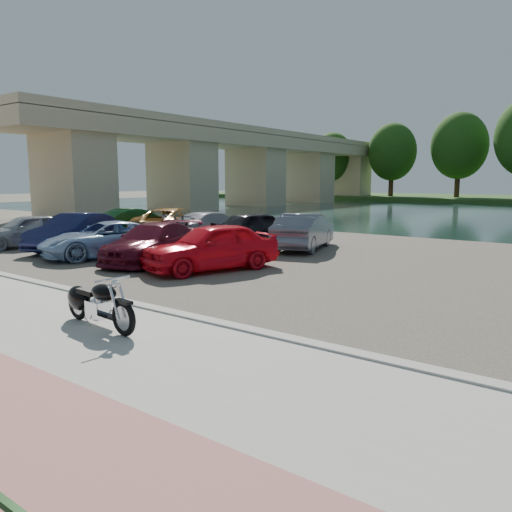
{
  "coord_description": "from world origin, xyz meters",
  "views": [
    {
      "loc": [
        7.4,
        -5.32,
        2.94
      ],
      "look_at": [
        0.16,
        4.39,
        1.1
      ],
      "focal_mm": 35.0,
      "sensor_mm": 36.0,
      "label": 1
    }
  ],
  "objects_px": {
    "motorcycle": "(94,302)",
    "car_2": "(106,239)",
    "car_0": "(27,230)",
    "car_1": "(75,232)"
  },
  "relations": [
    {
      "from": "motorcycle",
      "to": "car_2",
      "type": "distance_m",
      "value": 9.66
    },
    {
      "from": "car_2",
      "to": "motorcycle",
      "type": "bearing_deg",
      "value": -19.62
    },
    {
      "from": "car_1",
      "to": "car_2",
      "type": "relative_size",
      "value": 0.96
    },
    {
      "from": "car_0",
      "to": "motorcycle",
      "type": "bearing_deg",
      "value": -12.69
    },
    {
      "from": "car_1",
      "to": "car_0",
      "type": "bearing_deg",
      "value": 174.36
    },
    {
      "from": "car_1",
      "to": "motorcycle",
      "type": "bearing_deg",
      "value": -51.02
    },
    {
      "from": "motorcycle",
      "to": "car_1",
      "type": "xyz_separation_m",
      "value": [
        -10.15,
        6.32,
        0.24
      ]
    },
    {
      "from": "motorcycle",
      "to": "car_0",
      "type": "xyz_separation_m",
      "value": [
        -12.78,
        5.69,
        0.2
      ]
    },
    {
      "from": "car_0",
      "to": "car_2",
      "type": "distance_m",
      "value": 5.18
    },
    {
      "from": "motorcycle",
      "to": "car_0",
      "type": "distance_m",
      "value": 13.99
    }
  ]
}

